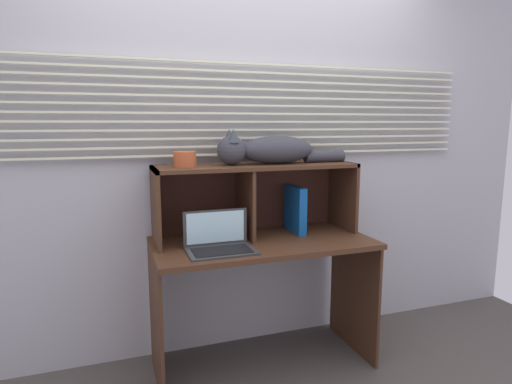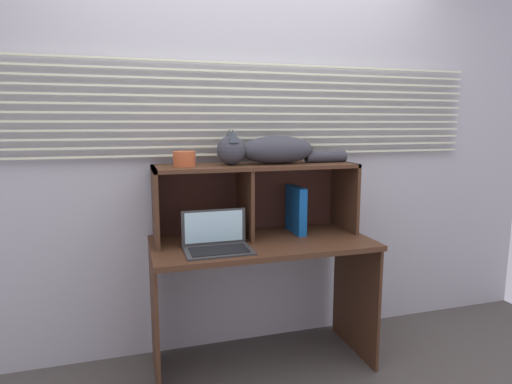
{
  "view_description": "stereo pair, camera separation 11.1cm",
  "coord_description": "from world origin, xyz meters",
  "views": [
    {
      "loc": [
        -0.82,
        -2.05,
        1.45
      ],
      "look_at": [
        0.0,
        0.32,
        1.04
      ],
      "focal_mm": 30.0,
      "sensor_mm": 36.0,
      "label": 1
    },
    {
      "loc": [
        -0.72,
        -2.08,
        1.45
      ],
      "look_at": [
        0.0,
        0.32,
        1.04
      ],
      "focal_mm": 30.0,
      "sensor_mm": 36.0,
      "label": 2
    }
  ],
  "objects": [
    {
      "name": "ground_plane",
      "position": [
        0.0,
        0.0,
        0.0
      ],
      "size": [
        4.4,
        4.4,
        0.0
      ],
      "primitive_type": "plane",
      "color": "#4C4742"
    },
    {
      "name": "back_panel_with_blinds",
      "position": [
        0.0,
        0.55,
        1.26
      ],
      "size": [
        4.4,
        0.08,
        2.5
      ],
      "color": "#B5B4BA",
      "rests_on": "ground"
    },
    {
      "name": "desk",
      "position": [
        0.0,
        0.2,
        0.61
      ],
      "size": [
        1.26,
        0.62,
        0.77
      ],
      "color": "#472A1A",
      "rests_on": "ground"
    },
    {
      "name": "book_stack",
      "position": [
        -0.29,
        0.32,
        0.8
      ],
      "size": [
        0.19,
        0.21,
        0.06
      ],
      "color": "#334B80",
      "rests_on": "desk"
    },
    {
      "name": "laptop",
      "position": [
        -0.28,
        0.1,
        0.81
      ],
      "size": [
        0.36,
        0.24,
        0.2
      ],
      "color": "#333333",
      "rests_on": "desk"
    },
    {
      "name": "binder_upright",
      "position": [
        0.26,
        0.32,
        0.92
      ],
      "size": [
        0.05,
        0.24,
        0.29
      ],
      "primitive_type": "cube",
      "color": "#11509D",
      "rests_on": "desk"
    },
    {
      "name": "hutch_shelf_unit",
      "position": [
        -0.01,
        0.35,
        1.07
      ],
      "size": [
        1.2,
        0.35,
        0.43
      ],
      "color": "#472A1A",
      "rests_on": "desk"
    },
    {
      "name": "cat",
      "position": [
        0.08,
        0.32,
        1.29
      ],
      "size": [
        0.81,
        0.2,
        0.21
      ],
      "color": "#35373E",
      "rests_on": "hutch_shelf_unit"
    },
    {
      "name": "small_basket",
      "position": [
        -0.42,
        0.32,
        1.25
      ],
      "size": [
        0.12,
        0.12,
        0.08
      ],
      "primitive_type": "cylinder",
      "color": "#B9532B",
      "rests_on": "hutch_shelf_unit"
    }
  ]
}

